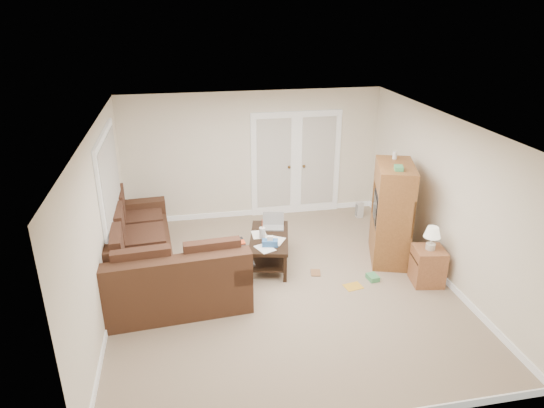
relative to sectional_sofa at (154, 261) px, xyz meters
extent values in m
plane|color=tan|center=(1.89, -0.48, -0.37)|extent=(5.50, 5.50, 0.00)
cube|color=white|center=(1.89, -0.48, 2.13)|extent=(5.00, 5.50, 0.02)
cube|color=white|center=(-0.61, -0.48, 0.88)|extent=(0.02, 5.50, 2.50)
cube|color=white|center=(4.39, -0.48, 0.88)|extent=(0.02, 5.50, 2.50)
cube|color=white|center=(1.89, 2.27, 0.88)|extent=(5.00, 0.02, 2.50)
cube|color=white|center=(1.89, -3.23, 0.88)|extent=(5.00, 0.02, 2.50)
cube|color=white|center=(2.29, 2.24, 0.66)|extent=(0.90, 0.04, 2.13)
cube|color=white|center=(3.19, 2.24, 0.66)|extent=(0.90, 0.04, 2.13)
cube|color=silver|center=(2.29, 2.22, 0.71)|extent=(0.68, 0.02, 1.80)
cube|color=silver|center=(3.19, 2.22, 0.71)|extent=(0.68, 0.02, 1.80)
cube|color=white|center=(-0.58, 0.52, 1.18)|extent=(0.04, 1.92, 1.42)
cube|color=silver|center=(-0.55, 0.52, 1.18)|extent=(0.02, 1.74, 1.24)
cube|color=#482B1B|center=(-0.25, 0.54, -0.14)|extent=(1.17, 2.59, 0.46)
cube|color=#482B1B|center=(-0.61, 0.52, 0.33)|extent=(0.45, 2.54, 0.47)
cube|color=#482B1B|center=(-0.33, 1.67, 0.22)|extent=(1.01, 0.34, 0.24)
cube|color=#482A1D|center=(-0.16, 0.55, 0.16)|extent=(0.83, 2.46, 0.13)
cube|color=#482B1B|center=(0.34, -0.68, -0.14)|extent=(2.05, 1.13, 0.46)
cube|color=#482B1B|center=(0.36, -1.04, 0.33)|extent=(1.99, 0.41, 0.47)
cube|color=#482B1B|center=(1.19, -0.62, 0.22)|extent=(0.34, 1.01, 0.24)
cube|color=#482A1D|center=(0.33, -0.59, 0.16)|extent=(1.91, 0.79, 0.13)
cube|color=black|center=(1.19, -0.62, 0.35)|extent=(0.41, 0.90, 0.03)
cube|color=red|center=(1.17, -0.38, 0.38)|extent=(0.36, 0.16, 0.02)
cube|color=black|center=(1.83, 0.23, 0.10)|extent=(0.85, 1.32, 0.06)
cube|color=black|center=(1.83, 0.23, -0.20)|extent=(0.75, 1.21, 0.03)
cylinder|color=silver|center=(1.71, 0.20, 0.22)|extent=(0.10, 0.10, 0.18)
cylinder|color=red|center=(1.71, 0.20, 0.39)|extent=(0.01, 0.01, 0.15)
cube|color=#305F9D|center=(1.78, -0.09, 0.18)|extent=(0.27, 0.18, 0.10)
cube|color=white|center=(1.80, 0.13, 0.13)|extent=(0.53, 0.73, 0.00)
cube|color=brown|center=(3.84, 0.07, -0.06)|extent=(0.85, 1.15, 0.62)
cube|color=brown|center=(3.84, 0.07, 1.07)|extent=(0.85, 1.15, 0.41)
cube|color=black|center=(3.82, 0.07, 0.51)|extent=(0.66, 0.74, 0.51)
cube|color=black|center=(3.58, 0.15, 0.53)|extent=(0.17, 0.51, 0.41)
cube|color=#45995C|center=(3.76, -0.18, 1.31)|extent=(0.17, 0.21, 0.06)
cylinder|color=silver|center=(3.93, 0.36, 1.34)|extent=(0.07, 0.07, 0.12)
cube|color=#9D6039|center=(4.09, -0.81, -0.08)|extent=(0.51, 0.51, 0.58)
cylinder|color=beige|center=(4.09, -0.81, 0.26)|extent=(0.14, 0.14, 0.09)
cylinder|color=beige|center=(4.09, -0.81, 0.37)|extent=(0.03, 0.03, 0.12)
cone|color=beige|center=(4.09, -0.81, 0.50)|extent=(0.25, 0.25, 0.16)
cube|color=silver|center=(3.96, 1.74, -0.20)|extent=(0.14, 0.12, 0.32)
cube|color=gold|center=(2.95, -0.72, -0.36)|extent=(0.30, 0.26, 0.01)
cube|color=#45995C|center=(3.32, -0.58, -0.33)|extent=(0.17, 0.22, 0.08)
imported|color=brown|center=(2.42, -0.21, -0.36)|extent=(0.20, 0.24, 0.02)
camera|label=1|loc=(0.54, -6.70, 3.63)|focal=32.00mm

